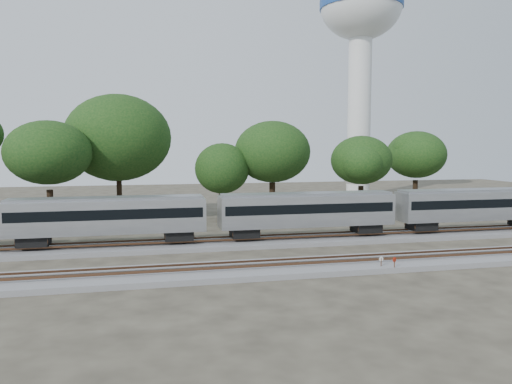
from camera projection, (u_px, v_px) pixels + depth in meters
The scene contains 14 objects.
ground at pixel (271, 259), 40.02m from camera, with size 160.00×160.00×0.00m, color #383328.
track_far at pixel (254, 242), 45.83m from camera, with size 160.00×5.00×0.73m.
track_near at pixel (284, 268), 36.12m from camera, with size 160.00×5.00×0.73m.
train at pixel (396, 207), 48.70m from camera, with size 104.34×2.97×4.38m.
switch_stand_red at pixel (394, 263), 35.44m from camera, with size 0.34×0.18×1.14m.
switch_stand_white at pixel (381, 262), 35.81m from camera, with size 0.35×0.09×1.10m.
switch_lever at pixel (370, 268), 36.26m from camera, with size 0.50×0.30×0.30m, color #512D19.
water_tower at pixel (361, 30), 84.18m from camera, with size 13.93×13.93×38.55m.
tree_2 at pixel (48, 153), 51.27m from camera, with size 8.46×8.46×11.92m.
tree_3 at pixel (118, 138), 57.76m from camera, with size 10.11×10.11×14.25m.
tree_4 at pixel (222, 169), 59.67m from camera, with size 6.42×6.42×9.05m.
tree_5 at pixel (272, 152), 61.61m from camera, with size 8.42×8.42×11.87m.
tree_6 at pixel (361, 160), 63.75m from camera, with size 7.31×7.31×10.31m.
tree_7 at pixel (416, 155), 70.04m from camera, with size 7.90×7.90×11.14m.
Camera 1 is at (-9.89, -38.11, 9.04)m, focal length 35.00 mm.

